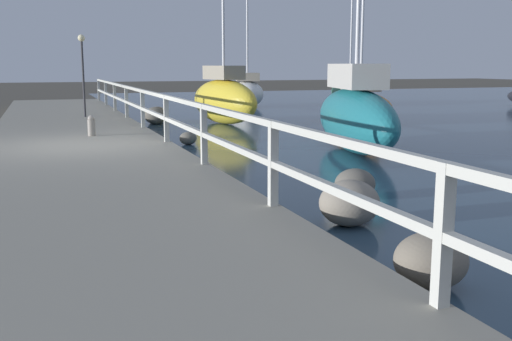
# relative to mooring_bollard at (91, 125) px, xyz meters

# --- Properties ---
(ground_plane) EXTENTS (120.00, 120.00, 0.00)m
(ground_plane) POSITION_rel_mooring_bollard_xyz_m (-0.39, -1.72, -0.53)
(ground_plane) COLOR #4C473D
(dock_walkway) EXTENTS (3.93, 36.00, 0.28)m
(dock_walkway) POSITION_rel_mooring_bollard_xyz_m (-0.39, -1.72, -0.39)
(dock_walkway) COLOR gray
(dock_walkway) RESTS_ON ground
(railing) EXTENTS (0.10, 32.50, 1.03)m
(railing) POSITION_rel_mooring_bollard_xyz_m (1.47, -1.72, 0.46)
(railing) COLOR beige
(railing) RESTS_ON dock_walkway
(boulder_downstream) EXTENTS (0.76, 0.69, 0.57)m
(boulder_downstream) POSITION_rel_mooring_bollard_xyz_m (2.40, -8.40, -0.24)
(boulder_downstream) COLOR gray
(boulder_downstream) RESTS_ON ground
(boulder_water_edge) EXTENTS (0.61, 0.55, 0.46)m
(boulder_water_edge) POSITION_rel_mooring_bollard_xyz_m (3.18, -7.13, -0.30)
(boulder_water_edge) COLOR #666056
(boulder_water_edge) RESTS_ON ground
(boulder_upstream) EXTENTS (0.71, 0.64, 0.53)m
(boulder_upstream) POSITION_rel_mooring_bollard_xyz_m (2.67, 6.00, -0.26)
(boulder_upstream) COLOR slate
(boulder_upstream) RESTS_ON ground
(boulder_far_strip) EXTENTS (0.77, 0.70, 0.58)m
(boulder_far_strip) POSITION_rel_mooring_bollard_xyz_m (2.48, 5.17, -0.24)
(boulder_far_strip) COLOR #666056
(boulder_far_strip) RESTS_ON ground
(boulder_mid_strip) EXTENTS (0.43, 0.39, 0.32)m
(boulder_mid_strip) POSITION_rel_mooring_bollard_xyz_m (2.28, -0.32, -0.37)
(boulder_mid_strip) COLOR #666056
(boulder_mid_strip) RESTS_ON ground
(boulder_near_dock) EXTENTS (0.67, 0.61, 0.50)m
(boulder_near_dock) POSITION_rel_mooring_bollard_xyz_m (2.07, -10.51, -0.28)
(boulder_near_dock) COLOR slate
(boulder_near_dock) RESTS_ON ground
(mooring_bollard) EXTENTS (0.18, 0.18, 0.50)m
(mooring_bollard) POSITION_rel_mooring_bollard_xyz_m (0.00, 0.00, 0.00)
(mooring_bollard) COLOR gray
(mooring_bollard) RESTS_ON dock_walkway
(dock_lamp) EXTENTS (0.22, 0.22, 2.64)m
(dock_lamp) POSITION_rel_mooring_bollard_xyz_m (0.23, 5.56, 1.60)
(dock_lamp) COLOR #2D2D33
(dock_lamp) RESTS_ON dock_walkway
(sailboat_orange) EXTENTS (1.55, 3.33, 6.53)m
(sailboat_orange) POSITION_rel_mooring_bollard_xyz_m (9.14, 3.33, 0.12)
(sailboat_orange) COLOR orange
(sailboat_orange) RESTS_ON water_surface
(sailboat_green) EXTENTS (2.16, 4.39, 5.49)m
(sailboat_green) POSITION_rel_mooring_bollard_xyz_m (13.33, 11.80, 0.19)
(sailboat_green) COLOR #236B42
(sailboat_green) RESTS_ON water_surface
(sailboat_teal) EXTENTS (2.23, 5.09, 6.96)m
(sailboat_teal) POSITION_rel_mooring_bollard_xyz_m (5.56, -2.80, 0.31)
(sailboat_teal) COLOR #1E707A
(sailboat_teal) RESTS_ON water_surface
(sailboat_white) EXTENTS (2.27, 3.49, 5.46)m
(sailboat_white) POSITION_rel_mooring_bollard_xyz_m (8.00, 11.92, 0.17)
(sailboat_white) COLOR white
(sailboat_white) RESTS_ON water_surface
(sailboat_yellow) EXTENTS (1.91, 4.03, 6.79)m
(sailboat_yellow) POSITION_rel_mooring_bollard_xyz_m (4.66, 4.54, 0.31)
(sailboat_yellow) COLOR gold
(sailboat_yellow) RESTS_ON water_surface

